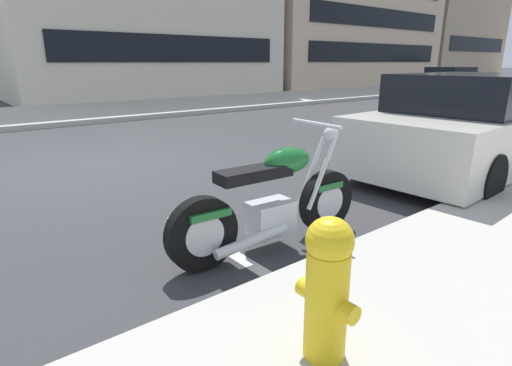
{
  "coord_description": "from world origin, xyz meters",
  "views": [
    {
      "loc": [
        -1.86,
        -6.72,
        1.63
      ],
      "look_at": [
        0.27,
        -4.04,
        0.6
      ],
      "focal_mm": 28.49,
      "sensor_mm": 36.0,
      "label": 1
    }
  ],
  "objects_px": {
    "parked_car_second_in_row": "(471,127)",
    "car_opposite_curb": "(450,82)",
    "parked_motorcycle": "(273,203)",
    "fire_hydrant": "(327,285)"
  },
  "relations": [
    {
      "from": "parked_motorcycle",
      "to": "parked_car_second_in_row",
      "type": "relative_size",
      "value": 0.44
    },
    {
      "from": "parked_car_second_in_row",
      "to": "car_opposite_curb",
      "type": "xyz_separation_m",
      "value": [
        15.0,
        7.93,
        -0.05
      ]
    },
    {
      "from": "car_opposite_curb",
      "to": "fire_hydrant",
      "type": "bearing_deg",
      "value": 29.88
    },
    {
      "from": "parked_car_second_in_row",
      "to": "car_opposite_curb",
      "type": "relative_size",
      "value": 0.99
    },
    {
      "from": "fire_hydrant",
      "to": "car_opposite_curb",
      "type": "bearing_deg",
      "value": 25.47
    },
    {
      "from": "car_opposite_curb",
      "to": "fire_hydrant",
      "type": "height_order",
      "value": "car_opposite_curb"
    },
    {
      "from": "parked_car_second_in_row",
      "to": "car_opposite_curb",
      "type": "distance_m",
      "value": 16.97
    },
    {
      "from": "parked_motorcycle",
      "to": "car_opposite_curb",
      "type": "distance_m",
      "value": 20.79
    },
    {
      "from": "car_opposite_curb",
      "to": "fire_hydrant",
      "type": "distance_m",
      "value": 22.11
    },
    {
      "from": "parked_motorcycle",
      "to": "fire_hydrant",
      "type": "height_order",
      "value": "parked_motorcycle"
    }
  ]
}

